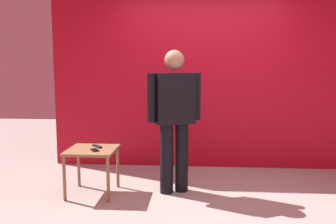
{
  "coord_description": "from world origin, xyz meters",
  "views": [
    {
      "loc": [
        -0.13,
        -3.62,
        1.48
      ],
      "look_at": [
        -0.44,
        0.55,
        0.94
      ],
      "focal_mm": 37.94,
      "sensor_mm": 36.0,
      "label": 1
    }
  ],
  "objects": [
    {
      "name": "ground_plane",
      "position": [
        0.0,
        0.0,
        0.0
      ],
      "size": [
        12.0,
        12.0,
        0.0
      ],
      "primitive_type": "plane",
      "color": "#9E9991"
    },
    {
      "name": "tv_remote",
      "position": [
        -1.27,
        0.4,
        0.55
      ],
      "size": [
        0.15,
        0.15,
        0.02
      ],
      "primitive_type": "cube",
      "rotation": [
        0.0,
        0.0,
        0.76
      ],
      "color": "black",
      "rests_on": "side_table"
    },
    {
      "name": "back_wall_red",
      "position": [
        0.0,
        1.6,
        1.5
      ],
      "size": [
        4.44,
        0.12,
        3.0
      ],
      "primitive_type": "cube",
      "color": "#B40E20",
      "rests_on": "ground_plane"
    },
    {
      "name": "cell_phone",
      "position": [
        -1.25,
        0.23,
        0.54
      ],
      "size": [
        0.14,
        0.16,
        0.01
      ],
      "primitive_type": "cube",
      "rotation": [
        0.0,
        0.0,
        0.56
      ],
      "color": "black",
      "rests_on": "side_table"
    },
    {
      "name": "standing_person",
      "position": [
        -0.36,
        0.45,
        0.93
      ],
      "size": [
        0.64,
        0.38,
        1.67
      ],
      "color": "black",
      "rests_on": "ground_plane"
    },
    {
      "name": "side_table",
      "position": [
        -1.31,
        0.31,
        0.46
      ],
      "size": [
        0.55,
        0.55,
        0.54
      ],
      "color": "olive",
      "rests_on": "ground_plane"
    }
  ]
}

